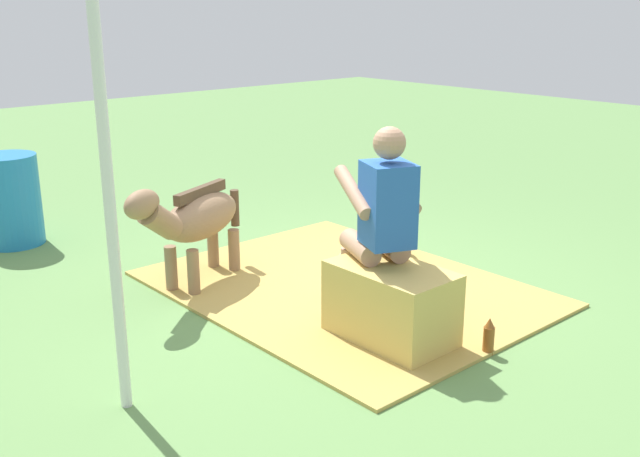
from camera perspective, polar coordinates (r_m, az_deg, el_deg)
The scene contains 9 objects.
ground_plane at distance 5.53m, azimuth 1.16°, elevation -5.12°, with size 24.00×24.00×0.00m, color #608C4C.
hay_patch at distance 5.62m, azimuth 1.86°, elevation -4.62°, with size 2.81×2.17×0.02m, color tan.
hay_bale at distance 4.73m, azimuth 5.47°, elevation -5.86°, with size 0.79×0.47×0.50m, color tan.
person_seated at distance 4.69m, azimuth 4.63°, elevation 0.67°, with size 0.72×0.57×1.38m.
pony_standing at distance 5.61m, azimuth -9.62°, elevation 0.71°, with size 0.71×1.27×0.89m.
pony_lying at distance 5.94m, azimuth 4.51°, elevation -1.61°, with size 0.84×1.32×0.42m.
soda_bottle at distance 4.71m, azimuth 12.86°, elevation -8.14°, with size 0.07×0.07×0.24m.
water_barrel at distance 7.12m, azimuth -22.78°, elevation 2.03°, with size 0.53×0.53×0.81m, color #1E72B2.
tent_pole_left at distance 3.82m, azimuth -15.86°, elevation 1.49°, with size 0.06×0.06×2.21m, color silver.
Camera 1 is at (-3.76, 3.48, 2.08)m, focal length 41.56 mm.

